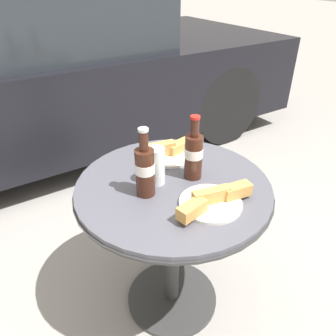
{
  "coord_description": "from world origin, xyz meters",
  "views": [
    {
      "loc": [
        -0.57,
        -0.86,
        1.39
      ],
      "look_at": [
        0.0,
        0.04,
        0.73
      ],
      "focal_mm": 35.0,
      "sensor_mm": 36.0,
      "label": 1
    }
  ],
  "objects_px": {
    "cola_bottle_left": "(193,154)",
    "lunch_plate_far": "(212,201)",
    "lunch_plate_near": "(170,151)",
    "bistro_table": "(173,215)",
    "parked_car": "(49,75)",
    "cola_bottle_right": "(144,169)",
    "drinking_glass": "(156,167)"
  },
  "relations": [
    {
      "from": "bistro_table",
      "to": "cola_bottle_right",
      "type": "bearing_deg",
      "value": 178.13
    },
    {
      "from": "cola_bottle_left",
      "to": "lunch_plate_far",
      "type": "relative_size",
      "value": 0.83
    },
    {
      "from": "bistro_table",
      "to": "lunch_plate_far",
      "type": "xyz_separation_m",
      "value": [
        0.04,
        -0.19,
        0.18
      ]
    },
    {
      "from": "cola_bottle_right",
      "to": "lunch_plate_near",
      "type": "height_order",
      "value": "cola_bottle_right"
    },
    {
      "from": "lunch_plate_near",
      "to": "cola_bottle_left",
      "type": "bearing_deg",
      "value": -94.49
    },
    {
      "from": "bistro_table",
      "to": "drinking_glass",
      "type": "bearing_deg",
      "value": 141.25
    },
    {
      "from": "parked_car",
      "to": "lunch_plate_near",
      "type": "bearing_deg",
      "value": -88.56
    },
    {
      "from": "lunch_plate_near",
      "to": "drinking_glass",
      "type": "bearing_deg",
      "value": -136.94
    },
    {
      "from": "drinking_glass",
      "to": "lunch_plate_far",
      "type": "bearing_deg",
      "value": -69.16
    },
    {
      "from": "cola_bottle_right",
      "to": "parked_car",
      "type": "xyz_separation_m",
      "value": [
        0.18,
        1.99,
        -0.18
      ]
    },
    {
      "from": "bistro_table",
      "to": "lunch_plate_near",
      "type": "relative_size",
      "value": 3.27
    },
    {
      "from": "cola_bottle_right",
      "to": "drinking_glass",
      "type": "xyz_separation_m",
      "value": [
        0.07,
        0.04,
        -0.03
      ]
    },
    {
      "from": "bistro_table",
      "to": "lunch_plate_near",
      "type": "xyz_separation_m",
      "value": [
        0.11,
        0.19,
        0.18
      ]
    },
    {
      "from": "parked_car",
      "to": "bistro_table",
      "type": "bearing_deg",
      "value": -91.74
    },
    {
      "from": "cola_bottle_left",
      "to": "lunch_plate_near",
      "type": "relative_size",
      "value": 1.1
    },
    {
      "from": "bistro_table",
      "to": "lunch_plate_near",
      "type": "height_order",
      "value": "lunch_plate_near"
    },
    {
      "from": "parked_car",
      "to": "lunch_plate_far",
      "type": "bearing_deg",
      "value": -90.63
    },
    {
      "from": "lunch_plate_near",
      "to": "parked_car",
      "type": "height_order",
      "value": "parked_car"
    },
    {
      "from": "cola_bottle_left",
      "to": "drinking_glass",
      "type": "distance_m",
      "value": 0.15
    },
    {
      "from": "cola_bottle_right",
      "to": "drinking_glass",
      "type": "distance_m",
      "value": 0.09
    },
    {
      "from": "lunch_plate_near",
      "to": "lunch_plate_far",
      "type": "bearing_deg",
      "value": -100.57
    },
    {
      "from": "bistro_table",
      "to": "parked_car",
      "type": "bearing_deg",
      "value": 88.26
    },
    {
      "from": "cola_bottle_right",
      "to": "drinking_glass",
      "type": "bearing_deg",
      "value": 27.27
    },
    {
      "from": "lunch_plate_near",
      "to": "cola_bottle_right",
      "type": "bearing_deg",
      "value": -141.18
    },
    {
      "from": "cola_bottle_left",
      "to": "lunch_plate_far",
      "type": "bearing_deg",
      "value": -106.22
    },
    {
      "from": "drinking_glass",
      "to": "lunch_plate_near",
      "type": "relative_size",
      "value": 0.64
    },
    {
      "from": "bistro_table",
      "to": "cola_bottle_right",
      "type": "xyz_separation_m",
      "value": [
        -0.12,
        0.0,
        0.26
      ]
    },
    {
      "from": "cola_bottle_right",
      "to": "parked_car",
      "type": "distance_m",
      "value": 2.0
    },
    {
      "from": "drinking_glass",
      "to": "cola_bottle_left",
      "type": "bearing_deg",
      "value": -14.78
    },
    {
      "from": "bistro_table",
      "to": "parked_car",
      "type": "height_order",
      "value": "parked_car"
    },
    {
      "from": "cola_bottle_left",
      "to": "lunch_plate_far",
      "type": "height_order",
      "value": "cola_bottle_left"
    },
    {
      "from": "cola_bottle_right",
      "to": "cola_bottle_left",
      "type": "bearing_deg",
      "value": -0.33
    }
  ]
}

